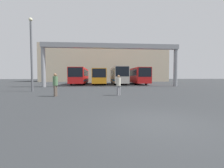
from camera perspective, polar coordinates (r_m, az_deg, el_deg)
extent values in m
plane|color=#2D3033|center=(5.19, 17.64, -14.24)|extent=(200.00, 200.00, 0.00)
cube|color=beige|center=(51.51, -2.73, 7.51)|extent=(39.78, 12.00, 11.54)
cylinder|color=gray|center=(24.19, -24.68, 5.81)|extent=(0.60, 0.60, 5.80)
cylinder|color=gray|center=(25.73, 23.03, 5.65)|extent=(0.60, 0.60, 5.80)
cube|color=gray|center=(23.28, -0.03, 14.26)|extent=(20.74, 0.80, 0.70)
cube|color=red|center=(30.91, -12.14, 3.15)|extent=(2.58, 11.55, 2.79)
cube|color=black|center=(25.22, -13.81, 4.40)|extent=(2.37, 0.06, 1.56)
cube|color=black|center=(30.92, -12.15, 4.10)|extent=(2.61, 9.81, 1.17)
cube|color=#1966B2|center=(30.91, -12.12, 1.49)|extent=(2.61, 10.97, 0.24)
cylinder|color=black|center=(27.90, -15.26, 0.69)|extent=(0.28, 1.08, 1.08)
cylinder|color=black|center=(27.58, -10.63, 0.71)|extent=(0.28, 1.08, 1.08)
cylinder|color=black|center=(34.28, -13.31, 1.08)|extent=(0.28, 1.08, 1.08)
cylinder|color=black|center=(34.02, -9.54, 1.10)|extent=(0.28, 1.08, 1.08)
cube|color=orange|center=(30.64, -4.91, 3.04)|extent=(2.48, 11.50, 2.61)
cube|color=black|center=(24.91, -4.92, 4.19)|extent=(2.28, 0.06, 1.46)
cube|color=black|center=(30.64, -4.91, 3.92)|extent=(2.51, 9.78, 1.10)
cube|color=red|center=(30.64, -4.90, 1.47)|extent=(2.51, 10.93, 0.24)
cylinder|color=black|center=(27.46, -7.16, 0.62)|extent=(0.28, 0.98, 0.98)
cylinder|color=black|center=(27.45, -2.65, 0.64)|extent=(0.28, 0.98, 0.98)
cylinder|color=black|center=(33.89, -6.72, 1.02)|extent=(0.28, 0.98, 0.98)
cylinder|color=black|center=(33.89, -3.07, 1.04)|extent=(0.28, 0.98, 0.98)
cube|color=beige|center=(30.19, 2.49, 3.41)|extent=(2.50, 10.10, 3.00)
cube|color=black|center=(25.22, 3.97, 4.81)|extent=(2.30, 0.06, 1.68)
cube|color=black|center=(30.20, 2.50, 4.47)|extent=(2.53, 8.59, 1.26)
cube|color=#1966B2|center=(30.19, 2.49, 1.59)|extent=(2.53, 9.60, 0.24)
cylinder|color=black|center=(27.27, 0.98, 0.61)|extent=(0.28, 0.96, 0.96)
cylinder|color=black|center=(27.57, 5.49, 0.62)|extent=(0.28, 0.96, 0.96)
cylinder|color=black|center=(32.90, -0.02, 0.98)|extent=(0.28, 0.96, 0.96)
cylinder|color=black|center=(33.15, 3.73, 0.99)|extent=(0.28, 0.96, 0.96)
cube|color=red|center=(31.84, 9.23, 3.20)|extent=(2.47, 12.00, 2.84)
cube|color=black|center=(26.09, 12.45, 4.43)|extent=(2.27, 0.06, 1.59)
cube|color=black|center=(31.85, 9.24, 4.15)|extent=(2.50, 10.20, 1.19)
cube|color=red|center=(31.85, 9.22, 1.57)|extent=(2.50, 11.40, 0.24)
cylinder|color=black|center=(28.34, 8.76, 0.62)|extent=(0.28, 0.93, 0.93)
cylinder|color=black|center=(28.92, 12.90, 0.63)|extent=(0.28, 0.93, 0.93)
cylinder|color=black|center=(34.91, 6.16, 1.04)|extent=(0.28, 0.93, 0.93)
cylinder|color=black|center=(35.38, 9.58, 1.04)|extent=(0.28, 0.93, 0.93)
cylinder|color=brown|center=(12.38, -20.55, -2.45)|extent=(0.19, 0.19, 0.84)
cylinder|color=brown|center=(12.23, -20.91, -2.51)|extent=(0.19, 0.19, 0.84)
cylinder|color=#4C724C|center=(12.26, -20.79, 1.11)|extent=(0.37, 0.37, 0.70)
sphere|color=#8C6647|center=(12.26, -20.83, 3.27)|extent=(0.23, 0.23, 0.23)
cylinder|color=gray|center=(12.07, 2.23, -2.54)|extent=(0.18, 0.18, 0.78)
cylinder|color=gray|center=(12.17, 2.78, -2.50)|extent=(0.18, 0.18, 0.78)
cylinder|color=beige|center=(12.07, 2.51, 0.88)|extent=(0.34, 0.34, 0.65)
sphere|color=#8C6647|center=(12.07, 2.52, 2.93)|extent=(0.21, 0.21, 0.21)
cylinder|color=#595B60|center=(17.61, -28.32, 9.18)|extent=(0.20, 0.20, 7.15)
sphere|color=beige|center=(18.42, -28.60, 20.76)|extent=(0.36, 0.36, 0.36)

